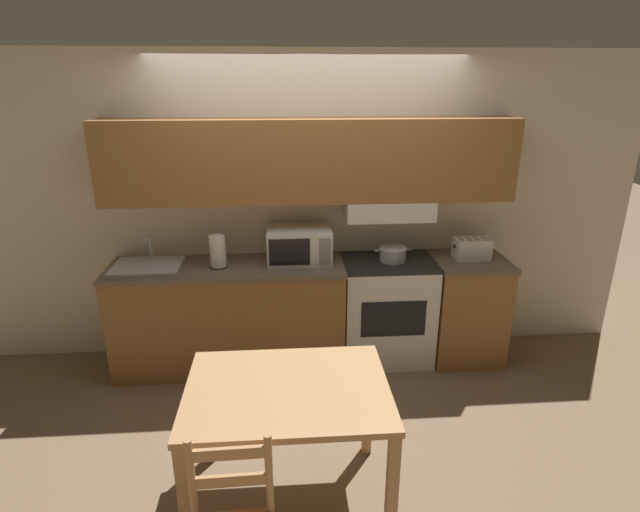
{
  "coord_description": "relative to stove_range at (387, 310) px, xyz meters",
  "views": [
    {
      "loc": [
        -0.22,
        -4.08,
        2.33
      ],
      "look_at": [
        0.05,
        -0.53,
        1.05
      ],
      "focal_mm": 28.0,
      "sensor_mm": 36.0,
      "label": 1
    }
  ],
  "objects": [
    {
      "name": "cooking_pot",
      "position": [
        0.03,
        -0.0,
        0.51
      ],
      "size": [
        0.31,
        0.23,
        0.12
      ],
      "color": "#B7BABF",
      "rests_on": "stove_range"
    },
    {
      "name": "microwave",
      "position": [
        -0.74,
        0.06,
        0.59
      ],
      "size": [
        0.52,
        0.38,
        0.28
      ],
      "color": "white",
      "rests_on": "lower_counter_main"
    },
    {
      "name": "ground_plane",
      "position": [
        -0.64,
        0.27,
        -0.45
      ],
      "size": [
        16.0,
        16.0,
        0.0
      ],
      "primitive_type": "plane",
      "color": "#7F664C"
    },
    {
      "name": "lower_counter_main",
      "position": [
        -1.33,
        -0.01,
        0.0
      ],
      "size": [
        1.89,
        0.58,
        0.9
      ],
      "color": "#936033",
      "rests_on": "ground_plane"
    },
    {
      "name": "toaster",
      "position": [
        0.69,
        0.0,
        0.54
      ],
      "size": [
        0.3,
        0.18,
        0.17
      ],
      "color": "white",
      "rests_on": "lower_counter_right_stub"
    },
    {
      "name": "lower_counter_right_stub",
      "position": [
        0.69,
        -0.01,
        0.0
      ],
      "size": [
        0.61,
        0.58,
        0.9
      ],
      "color": "#936033",
      "rests_on": "ground_plane"
    },
    {
      "name": "stove_range",
      "position": [
        0.0,
        0.0,
        0.0
      ],
      "size": [
        0.75,
        0.54,
        0.9
      ],
      "color": "white",
      "rests_on": "ground_plane"
    },
    {
      "name": "sink_basin",
      "position": [
        -1.95,
        -0.01,
        0.47
      ],
      "size": [
        0.53,
        0.41,
        0.23
      ],
      "color": "#B7BABF",
      "rests_on": "lower_counter_main"
    },
    {
      "name": "wall_back",
      "position": [
        -0.62,
        0.2,
        1.03
      ],
      "size": [
        5.65,
        0.38,
        2.55
      ],
      "color": "silver",
      "rests_on": "ground_plane"
    },
    {
      "name": "dining_table",
      "position": [
        -0.86,
        -1.53,
        0.21
      ],
      "size": [
        1.09,
        0.81,
        0.77
      ],
      "color": "tan",
      "rests_on": "ground_plane"
    },
    {
      "name": "paper_towel_roll",
      "position": [
        -1.39,
        -0.04,
        0.58
      ],
      "size": [
        0.14,
        0.14,
        0.26
      ],
      "color": "black",
      "rests_on": "lower_counter_main"
    }
  ]
}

